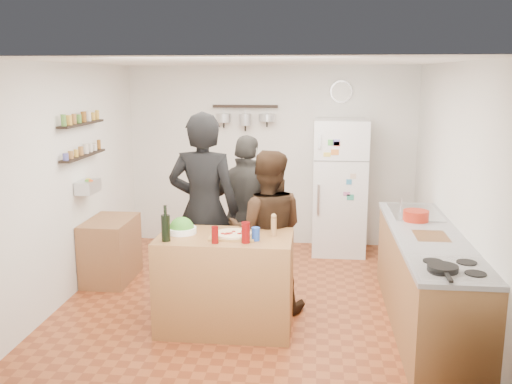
# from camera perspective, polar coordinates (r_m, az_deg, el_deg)

# --- Properties ---
(room_shell) EXTENTS (4.20, 4.20, 4.20)m
(room_shell) POSITION_cam_1_polar(r_m,az_deg,el_deg) (6.33, 0.27, 1.41)
(room_shell) COLOR brown
(room_shell) RESTS_ON ground
(prep_island) EXTENTS (1.25, 0.72, 0.91)m
(prep_island) POSITION_cam_1_polar(r_m,az_deg,el_deg) (5.45, -3.07, -9.00)
(prep_island) COLOR brown
(prep_island) RESTS_ON floor
(pizza_board) EXTENTS (0.42, 0.34, 0.02)m
(pizza_board) POSITION_cam_1_polar(r_m,az_deg,el_deg) (5.28, -2.30, -4.38)
(pizza_board) COLOR olive
(pizza_board) RESTS_ON prep_island
(pizza) EXTENTS (0.34, 0.34, 0.02)m
(pizza) POSITION_cam_1_polar(r_m,az_deg,el_deg) (5.27, -2.30, -4.18)
(pizza) COLOR beige
(pizza) RESTS_ON pizza_board
(salad_bowl) EXTENTS (0.28, 0.28, 0.06)m
(salad_bowl) POSITION_cam_1_polar(r_m,az_deg,el_deg) (5.43, -7.44, -3.81)
(salad_bowl) COLOR white
(salad_bowl) RESTS_ON prep_island
(wine_bottle) EXTENTS (0.08, 0.08, 0.24)m
(wine_bottle) POSITION_cam_1_polar(r_m,az_deg,el_deg) (5.17, -9.02, -3.59)
(wine_bottle) COLOR black
(wine_bottle) RESTS_ON prep_island
(wine_glass_near) EXTENTS (0.06, 0.06, 0.15)m
(wine_glass_near) POSITION_cam_1_polar(r_m,az_deg,el_deg) (5.07, -4.13, -4.30)
(wine_glass_near) COLOR #5B0807
(wine_glass_near) RESTS_ON prep_island
(wine_glass_far) EXTENTS (0.08, 0.08, 0.19)m
(wine_glass_far) POSITION_cam_1_polar(r_m,az_deg,el_deg) (5.06, -1.03, -4.08)
(wine_glass_far) COLOR #5F0808
(wine_glass_far) RESTS_ON prep_island
(pepper_mill) EXTENTS (0.05, 0.05, 0.17)m
(pepper_mill) POSITION_cam_1_polar(r_m,az_deg,el_deg) (5.28, 1.78, -3.53)
(pepper_mill) COLOR olive
(pepper_mill) RESTS_ON prep_island
(salt_canister) EXTENTS (0.07, 0.07, 0.12)m
(salt_canister) POSITION_cam_1_polar(r_m,az_deg,el_deg) (5.14, -0.04, -4.22)
(salt_canister) COLOR #1B3B94
(salt_canister) RESTS_ON prep_island
(person_left) EXTENTS (0.76, 0.52, 2.02)m
(person_left) POSITION_cam_1_polar(r_m,az_deg,el_deg) (5.89, -5.23, -1.81)
(person_left) COLOR black
(person_left) RESTS_ON floor
(person_center) EXTENTS (0.83, 0.66, 1.65)m
(person_center) POSITION_cam_1_polar(r_m,az_deg,el_deg) (5.76, 1.09, -3.96)
(person_center) COLOR black
(person_center) RESTS_ON floor
(person_back) EXTENTS (1.10, 0.67, 1.74)m
(person_back) POSITION_cam_1_polar(r_m,az_deg,el_deg) (6.27, -0.81, -2.23)
(person_back) COLOR #292724
(person_back) RESTS_ON floor
(counter_run) EXTENTS (0.63, 2.63, 0.90)m
(counter_run) POSITION_cam_1_polar(r_m,az_deg,el_deg) (5.71, 16.71, -8.60)
(counter_run) COLOR #9E7042
(counter_run) RESTS_ON floor
(stove_top) EXTENTS (0.60, 0.62, 0.02)m
(stove_top) POSITION_cam_1_polar(r_m,az_deg,el_deg) (4.68, 19.14, -7.29)
(stove_top) COLOR white
(stove_top) RESTS_ON counter_run
(skillet) EXTENTS (0.23, 0.23, 0.04)m
(skillet) POSITION_cam_1_polar(r_m,az_deg,el_deg) (4.57, 18.17, -7.25)
(skillet) COLOR black
(skillet) RESTS_ON stove_top
(sink) EXTENTS (0.50, 0.80, 0.03)m
(sink) POSITION_cam_1_polar(r_m,az_deg,el_deg) (6.38, 15.58, -2.03)
(sink) COLOR silver
(sink) RESTS_ON counter_run
(cutting_board) EXTENTS (0.30, 0.40, 0.02)m
(cutting_board) POSITION_cam_1_polar(r_m,az_deg,el_deg) (5.51, 17.10, -4.31)
(cutting_board) COLOR brown
(cutting_board) RESTS_ON counter_run
(red_bowl) EXTENTS (0.26, 0.26, 0.11)m
(red_bowl) POSITION_cam_1_polar(r_m,az_deg,el_deg) (6.01, 15.70, -2.30)
(red_bowl) COLOR #AA2513
(red_bowl) RESTS_ON counter_run
(fridge) EXTENTS (0.70, 0.68, 1.80)m
(fridge) POSITION_cam_1_polar(r_m,az_deg,el_deg) (7.71, 8.34, 0.50)
(fridge) COLOR white
(fridge) RESTS_ON floor
(wall_clock) EXTENTS (0.30, 0.03, 0.30)m
(wall_clock) POSITION_cam_1_polar(r_m,az_deg,el_deg) (7.90, 8.52, 9.90)
(wall_clock) COLOR silver
(wall_clock) RESTS_ON back_wall
(spice_shelf_lower) EXTENTS (0.12, 1.00, 0.02)m
(spice_shelf_lower) POSITION_cam_1_polar(r_m,az_deg,el_deg) (6.59, -16.87, 3.52)
(spice_shelf_lower) COLOR black
(spice_shelf_lower) RESTS_ON left_wall
(spice_shelf_upper) EXTENTS (0.12, 1.00, 0.02)m
(spice_shelf_upper) POSITION_cam_1_polar(r_m,az_deg,el_deg) (6.55, -17.05, 6.54)
(spice_shelf_upper) COLOR black
(spice_shelf_upper) RESTS_ON left_wall
(produce_basket) EXTENTS (0.18, 0.35, 0.14)m
(produce_basket) POSITION_cam_1_polar(r_m,az_deg,el_deg) (6.64, -16.45, 0.52)
(produce_basket) COLOR silver
(produce_basket) RESTS_ON left_wall
(side_table) EXTENTS (0.50, 0.80, 0.73)m
(side_table) POSITION_cam_1_polar(r_m,az_deg,el_deg) (6.92, -14.32, -5.62)
(side_table) COLOR olive
(side_table) RESTS_ON floor
(pot_rack) EXTENTS (0.90, 0.04, 0.04)m
(pot_rack) POSITION_cam_1_polar(r_m,az_deg,el_deg) (7.88, -1.09, 8.56)
(pot_rack) COLOR black
(pot_rack) RESTS_ON back_wall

